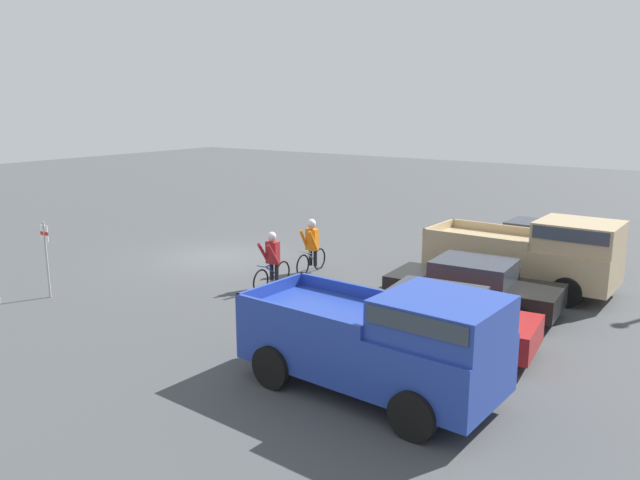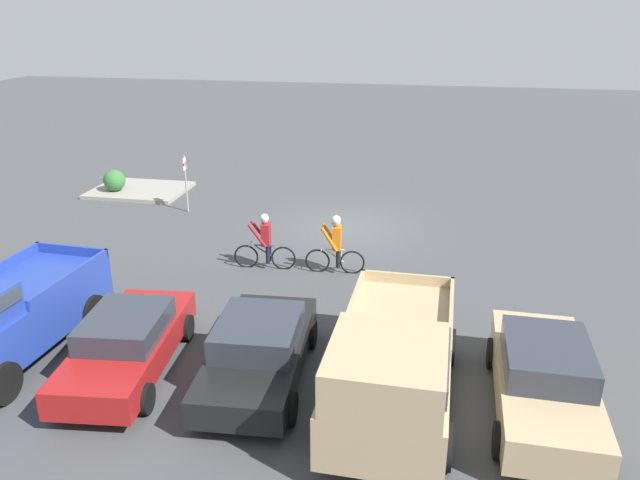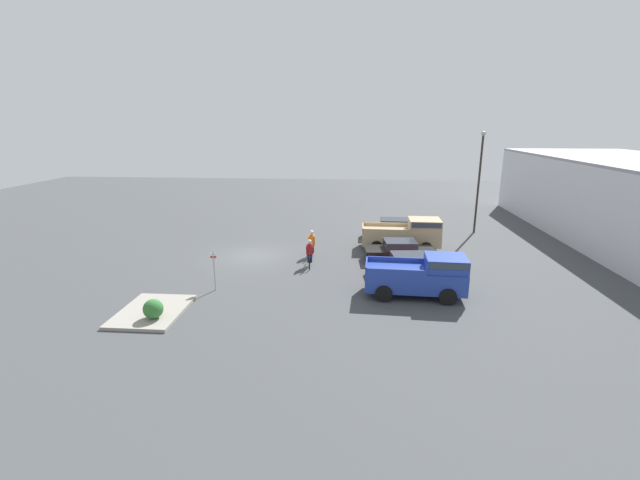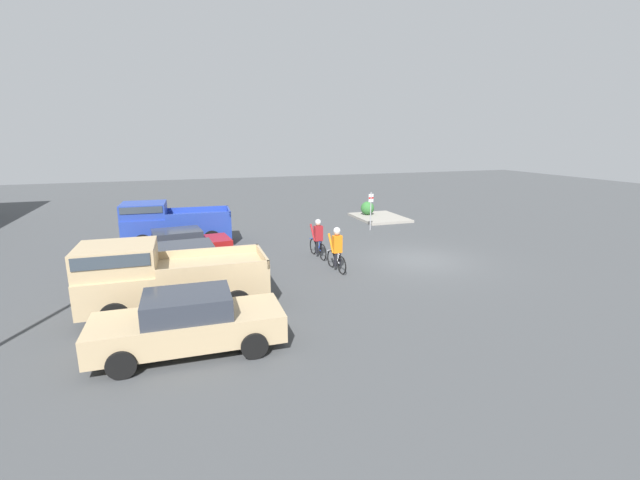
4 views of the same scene
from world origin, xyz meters
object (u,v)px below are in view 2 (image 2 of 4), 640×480
sedan_0 (544,379)px  sedan_1 (259,349)px  cyclist_1 (336,243)px  fire_lane_sign (186,178)px  sedan_2 (128,343)px  cyclist_0 (265,241)px  pickup_truck_0 (392,364)px  shrub (114,180)px

sedan_0 → sedan_1: (5.60, -0.10, -0.06)m
cyclist_1 → fire_lane_sign: bearing=-35.2°
sedan_2 → fire_lane_sign: fire_lane_sign is taller
cyclist_1 → cyclist_0: bearing=2.1°
pickup_truck_0 → sedan_2: (5.59, -0.50, -0.45)m
sedan_2 → shrub: size_ratio=5.15×
sedan_0 → cyclist_1: cyclist_1 is taller
sedan_1 → cyclist_1: bearing=-96.6°
fire_lane_sign → sedan_0: bearing=137.8°
sedan_1 → sedan_0: bearing=178.9°
cyclist_1 → shrub: (10.11, -6.05, -0.32)m
sedan_0 → shrub: (15.06, -11.82, -0.16)m
sedan_1 → cyclist_1: size_ratio=2.53×
sedan_0 → pickup_truck_0: bearing=12.8°
sedan_0 → fire_lane_sign: size_ratio=2.13×
sedan_2 → shrub: bearing=-60.9°
sedan_2 → cyclist_0: 5.99m
sedan_1 → sedan_2: size_ratio=0.99×
sedan_0 → cyclist_0: 9.04m
pickup_truck_0 → shrub: size_ratio=6.11×
sedan_2 → sedan_0: bearing=-179.1°
cyclist_0 → shrub: 10.11m
pickup_truck_0 → cyclist_1: bearing=-71.6°
pickup_truck_0 → sedan_1: (2.79, -0.74, -0.43)m
sedan_2 → cyclist_1: 6.84m
cyclist_0 → shrub: bearing=-37.3°
pickup_truck_0 → sedan_1: size_ratio=1.19×
sedan_1 → sedan_2: (2.80, 0.24, -0.02)m
pickup_truck_0 → shrub: 17.48m
sedan_0 → cyclist_0: (7.02, -5.69, 0.10)m
sedan_1 → cyclist_0: 5.77m
sedan_1 → fire_lane_sign: fire_lane_sign is taller
sedan_1 → fire_lane_sign: (5.69, -10.14, 0.62)m
cyclist_0 → cyclist_1: cyclist_1 is taller
sedan_2 → cyclist_1: size_ratio=2.55×
sedan_0 → cyclist_0: size_ratio=2.49×
pickup_truck_0 → cyclist_0: 7.60m
cyclist_0 → sedan_1: bearing=104.2°
cyclist_0 → shrub: (8.04, -6.13, -0.26)m
cyclist_1 → pickup_truck_0: bearing=108.4°
shrub → cyclist_0: bearing=142.7°
cyclist_0 → fire_lane_sign: bearing=-46.8°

